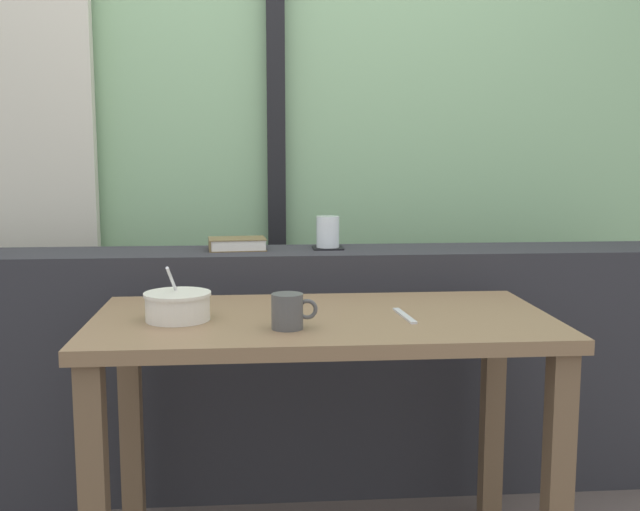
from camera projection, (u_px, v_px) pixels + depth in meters
name	position (u px, v px, depth m)	size (l,w,h in m)	color
outdoor_backdrop	(273.00, 81.00, 2.98)	(4.80, 0.08, 2.80)	#8EBC89
curtain_left_panel	(18.00, 118.00, 2.83)	(0.56, 0.06, 2.50)	beige
window_divider_post	(276.00, 106.00, 2.93)	(0.07, 0.05, 2.60)	black
dark_console_ledge	(280.00, 369.00, 2.54)	(2.80, 0.29, 0.81)	#2D2D33
breakfast_table	(323.00, 360.00, 1.97)	(1.18, 0.61, 0.71)	brown
coaster_square	(328.00, 248.00, 2.53)	(0.10, 0.10, 0.01)	black
juice_glass	(328.00, 233.00, 2.52)	(0.08, 0.08, 0.10)	white
closed_book	(237.00, 244.00, 2.50)	(0.20, 0.15, 0.04)	brown
soup_bowl	(178.00, 306.00, 1.90)	(0.17, 0.17, 0.14)	silver
fork_utensil	(405.00, 316.00, 1.94)	(0.02, 0.17, 0.01)	silver
ceramic_mug	(287.00, 311.00, 1.81)	(0.11, 0.08, 0.08)	#4C4C4C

